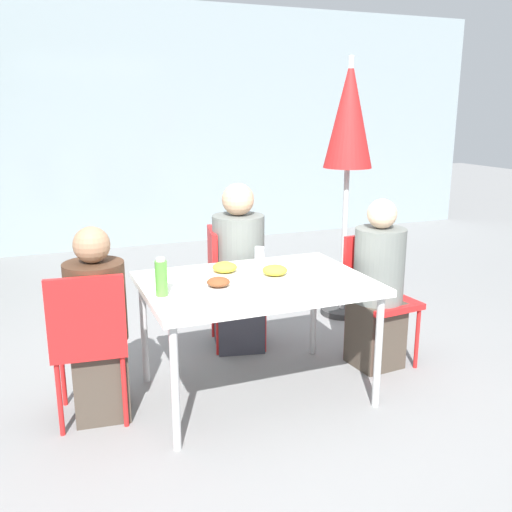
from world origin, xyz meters
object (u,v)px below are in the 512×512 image
Objects in this scene: chair_left at (88,336)px; chair_far at (227,278)px; chair_right at (376,288)px; bottle at (161,278)px; closed_umbrella at (349,125)px; person_left at (98,330)px; salad_bowl at (200,300)px; drinking_cup at (259,254)px; person_far at (239,273)px; person_right at (378,289)px.

chair_far is (1.06, 0.76, 0.00)m from chair_left.
chair_left and chair_right have the same top height.
chair_right is at bearing 8.80° from bottle.
chair_far is at bearing -166.65° from closed_umbrella.
bottle is at bearing -20.41° from person_left.
salad_bowl is (0.49, -0.38, 0.24)m from person_left.
bottle is 0.89m from drinking_cup.
chair_left is at bearing 166.66° from bottle.
person_left reaches higher than chair_far.
bottle is (-0.66, -0.85, 0.31)m from chair_far.
bottle reaches higher than drinking_cup.
chair_far is 0.73× the size of person_far.
closed_umbrella is (1.13, 0.27, 1.07)m from chair_far.
chair_left is at bearing 150.51° from salad_bowl.
person_left is 6.79× the size of salad_bowl.
chair_left is 1.32m from person_far.
chair_right and chair_far have the same top height.
closed_umbrella reaches higher than chair_right.
person_left is 1.21m from chair_far.
closed_umbrella reaches higher than drinking_cup.
bottle is at bearing 125.05° from salad_bowl.
person_left is 0.66m from salad_bowl.
bottle is at bearing -147.96° from closed_umbrella.
bottle is at bearing -148.53° from drinking_cup.
chair_left is 0.80× the size of person_left.
person_far is at bearing -162.59° from closed_umbrella.
person_left is 1.83m from person_right.
person_far is 12.37× the size of drinking_cup.
chair_right is 5.41× the size of salad_bowl.
salad_bowl is (0.54, -0.31, 0.23)m from chair_left.
closed_umbrella is 21.51× the size of drinking_cup.
chair_far is 1.21m from salad_bowl.
person_left is at bearing -43.61° from chair_far.
bottle is at bearing -30.93° from person_far.
closed_umbrella is at bearing 31.32° from chair_left.
person_left is 2.57m from closed_umbrella.
chair_left is 4.17× the size of bottle.
person_right is (1.89, 0.06, 0.02)m from chair_left.
bottle is (0.34, -0.17, 0.31)m from person_left.
person_left is 0.49m from bottle.
bottle reaches higher than chair_left.
person_right is at bearing 57.95° from chair_right.
closed_umbrella is (1.07, 0.33, 1.02)m from person_far.
drinking_cup is at bearing 48.07° from salad_bowl.
closed_umbrella is 1.47m from drinking_cup.
chair_far reaches higher than salad_bowl.
chair_far is at bearing 104.40° from drinking_cup.
chair_far reaches higher than drinking_cup.
person_right is 1.09m from chair_far.
chair_left reaches higher than salad_bowl.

